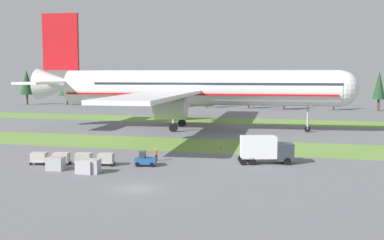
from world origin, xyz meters
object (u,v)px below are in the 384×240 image
Objects in this scene: catering_truck at (265,149)px; uld_container_2 at (91,166)px; taxiway_marker_0 at (290,156)px; taxiway_marker_1 at (221,147)px; cargo_dolly_third at (61,158)px; baggage_tug at (145,160)px; ground_crew_marshaller at (156,154)px; cargo_dolly_fourth at (39,157)px; cargo_dolly_second at (83,158)px; uld_container_0 at (56,164)px; uld_container_1 at (86,167)px; airliner at (189,87)px; cargo_dolly_lead at (106,158)px.

catering_truck is 3.66× the size of uld_container_2.
taxiway_marker_0 is 0.86× the size of taxiway_marker_1.
taxiway_marker_1 is (17.15, 17.94, -0.62)m from cargo_dolly_third.
uld_container_2 is at bearing -49.24° from baggage_tug.
ground_crew_marshaller is 13.83m from taxiway_marker_1.
baggage_tug reaches higher than cargo_dolly_fourth.
ground_crew_marshaller is 10.54m from uld_container_2.
cargo_dolly_second is at bearing -37.64° from ground_crew_marshaller.
cargo_dolly_fourth is (-13.51, -2.44, 0.10)m from baggage_tug.
cargo_dolly_second is at bearing -129.36° from taxiway_marker_1.
uld_container_0 is at bearing -127.16° from taxiway_marker_1.
baggage_tug is 1.39× the size of uld_container_1.
cargo_dolly_fourth is 0.33× the size of catering_truck.
catering_truck reaches higher than cargo_dolly_fourth.
uld_container_2 is at bearing -6.09° from uld_container_0.
airliner is 33.94× the size of cargo_dolly_second.
ground_crew_marshaller is 18.59m from taxiway_marker_0.
taxiway_marker_0 is (27.83, 13.12, -0.67)m from cargo_dolly_third.
uld_container_1 is (-5.15, -5.89, -0.05)m from baggage_tug.
cargo_dolly_second reaches higher than taxiway_marker_1.
uld_container_2 is 27.54m from taxiway_marker_0.
baggage_tug is 4.70× the size of taxiway_marker_1.
cargo_dolly_third is 6.78m from uld_container_1.
taxiway_marker_1 is (6.49, 16.01, -0.52)m from baggage_tug.
baggage_tug reaches higher than uld_container_1.
cargo_dolly_third is 1.22× the size of uld_container_2.
taxiway_marker_1 is at bearing 52.84° from uld_container_0.
catering_truck is 3.66× the size of uld_container_0.
cargo_dolly_second is at bearing -8.38° from airliner.
cargo_dolly_third is (-2.85, -0.52, 0.00)m from cargo_dolly_second.
cargo_dolly_lead is 2.90m from cargo_dolly_second.
baggage_tug is 0.38× the size of catering_truck.
cargo_dolly_third is 2.90m from cargo_dolly_fourth.
uld_container_2 is at bearing 59.85° from cargo_dolly_fourth.
cargo_dolly_lead is 1.40× the size of ground_crew_marshaller.
airliner is at bearing 116.29° from taxiway_marker_1.
baggage_tug reaches higher than cargo_dolly_lead.
cargo_dolly_second is 5.33m from uld_container_2.
ground_crew_marshaller reaches higher than uld_container_0.
cargo_dolly_lead reaches higher than taxiway_marker_1.
cargo_dolly_lead is (0.16, -40.38, -7.80)m from airliner.
ground_crew_marshaller reaches higher than uld_container_2.
cargo_dolly_second is at bearing -90.00° from baggage_tug.
baggage_tug is 1.15× the size of cargo_dolly_second.
cargo_dolly_lead is 6.26m from uld_container_0.
cargo_dolly_lead is 5.00m from uld_container_1.
cargo_dolly_third is 4.79× the size of taxiway_marker_0.
taxiway_marker_0 is (17.18, 11.19, -0.56)m from baggage_tug.
cargo_dolly_fourth reaches higher than taxiway_marker_0.
taxiway_marker_0 is (22.28, -28.29, -8.46)m from airliner.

